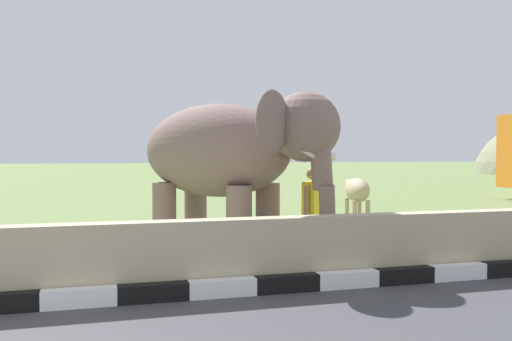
# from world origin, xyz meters

# --- Properties ---
(barrier_parapet) EXTENTS (28.00, 0.36, 1.00)m
(barrier_parapet) POSITION_xyz_m (2.00, 3.55, 0.50)
(barrier_parapet) COLOR tan
(barrier_parapet) RESTS_ON ground_plane
(elephant) EXTENTS (3.74, 3.90, 2.92)m
(elephant) POSITION_xyz_m (3.56, 5.86, 1.91)
(elephant) COLOR #7B615D
(elephant) RESTS_ON ground_plane
(person_handler) EXTENTS (0.53, 0.49, 1.66)m
(person_handler) POSITION_xyz_m (4.95, 5.41, 0.93)
(person_handler) COLOR navy
(person_handler) RESTS_ON ground_plane
(cow_near) EXTENTS (0.91, 1.93, 1.23)m
(cow_near) POSITION_xyz_m (8.15, 10.14, 0.87)
(cow_near) COLOR tan
(cow_near) RESTS_ON ground_plane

